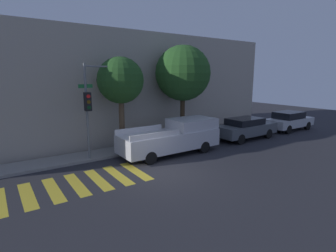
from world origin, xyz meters
The scene contains 10 objects.
ground_plane centered at (0.00, 0.00, 0.00)m, with size 60.00×60.00×0.00m, color #28282D.
sidewalk centered at (0.00, 4.03, 0.07)m, with size 26.00×1.67×0.14m, color gray.
building_row centered at (0.00, 8.27, 3.50)m, with size 26.00×6.00×7.01m, color #A89E8E.
crosswalk centered at (-3.39, 0.80, 0.00)m, with size 5.75×2.60×0.00m.
traffic_light_pole centered at (-1.62, 3.37, 3.29)m, with size 2.10×0.56×4.88m.
pickup_truck centered at (2.34, 2.10, 0.94)m, with size 5.70×1.99×1.86m.
sedan_near_corner centered at (8.37, 2.10, 0.77)m, with size 4.62×1.84×1.45m.
sedan_middle centered at (13.61, 2.10, 0.77)m, with size 4.37×1.81×1.47m.
tree_near_corner centered at (0.06, 3.91, 4.00)m, with size 2.52×2.52×5.30m.
tree_midblock centered at (4.31, 3.91, 4.41)m, with size 3.47×3.47×6.17m.
Camera 1 is at (-5.94, -9.41, 4.30)m, focal length 28.00 mm.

